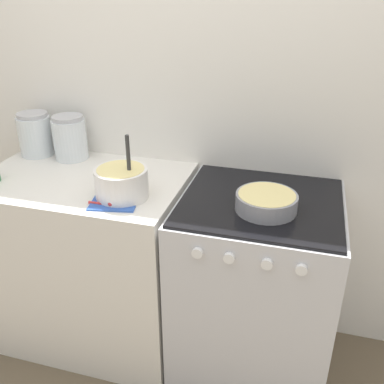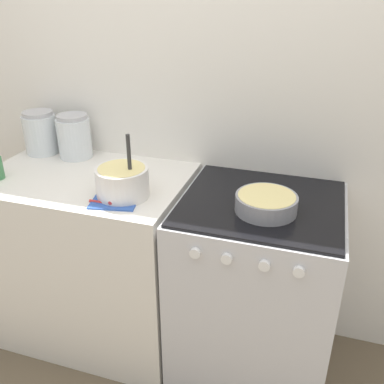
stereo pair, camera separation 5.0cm
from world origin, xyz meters
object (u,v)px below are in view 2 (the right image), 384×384
baking_pan (266,203)px  storage_jar_middle (75,139)px  stove (255,289)px  storage_jar_left (41,135)px  mixing_bowl (122,180)px

baking_pan → storage_jar_middle: (-1.00, 0.28, 0.06)m
stove → storage_jar_middle: size_ratio=4.11×
baking_pan → storage_jar_middle: size_ratio=1.10×
storage_jar_left → storage_jar_middle: size_ratio=1.00×
stove → mixing_bowl: size_ratio=3.30×
storage_jar_middle → stove: bearing=-12.0°
stove → storage_jar_middle: (-0.98, 0.21, 0.54)m
storage_jar_left → stove: bearing=-10.1°
storage_jar_middle → mixing_bowl: bearing=-38.2°
stove → storage_jar_left: (-1.17, 0.21, 0.54)m
stove → storage_jar_middle: storage_jar_middle is taller
baking_pan → storage_jar_middle: 1.04m
baking_pan → storage_jar_middle: bearing=164.1°
baking_pan → mixing_bowl: bearing=-175.5°
mixing_bowl → storage_jar_middle: 0.53m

